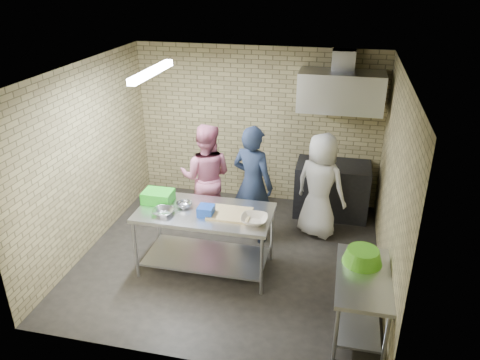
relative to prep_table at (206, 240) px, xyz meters
name	(u,v)px	position (x,y,z in m)	size (l,w,h in m)	color
floor	(230,256)	(0.26, 0.34, -0.45)	(4.20, 4.20, 0.00)	black
ceiling	(228,71)	(0.26, 0.34, 2.25)	(4.20, 4.20, 0.00)	black
back_wall	(257,126)	(0.26, 2.34, 0.90)	(4.20, 0.06, 2.70)	tan
front_wall	(179,254)	(0.26, -1.66, 0.90)	(4.20, 0.06, 2.70)	tan
left_wall	(87,159)	(-1.84, 0.34, 0.90)	(0.06, 4.00, 2.70)	tan
right_wall	(393,187)	(2.36, 0.34, 0.90)	(0.06, 4.00, 2.70)	tan
prep_table	(206,240)	(0.00, 0.00, 0.00)	(1.80, 0.90, 0.90)	silver
side_counter	(360,302)	(2.06, -0.76, -0.08)	(0.60, 1.20, 0.75)	silver
stove	(332,189)	(1.61, 1.99, 0.00)	(1.20, 0.70, 0.90)	black
range_hood	(341,91)	(1.61, 2.04, 1.65)	(1.30, 0.60, 0.60)	silver
hood_duct	(344,60)	(1.61, 2.19, 2.10)	(0.35, 0.30, 0.30)	#A5A8AD
wall_shelf	(359,101)	(1.91, 2.23, 1.47)	(0.80, 0.20, 0.04)	#3F2B19
fluorescent_fixture	(152,72)	(-0.74, 0.34, 2.19)	(0.10, 1.25, 0.08)	white
green_crate	(158,196)	(-0.70, 0.12, 0.53)	(0.40, 0.30, 0.16)	green
blue_tub	(206,211)	(0.05, -0.10, 0.52)	(0.20, 0.20, 0.13)	#1741AE
cutting_board	(230,214)	(0.35, -0.02, 0.47)	(0.55, 0.42, 0.03)	#D7B97C
mixing_bowl_a	(163,212)	(-0.50, -0.20, 0.48)	(0.28, 0.28, 0.07)	silver
mixing_bowl_b	(184,205)	(-0.30, 0.05, 0.48)	(0.21, 0.21, 0.07)	#A9ADB0
ceramic_bowl	(254,220)	(0.70, -0.15, 0.49)	(0.35, 0.35, 0.08)	#C3B59C
green_basin	(363,256)	(2.04, -0.51, 0.38)	(0.46, 0.46, 0.17)	#59C626
bottle_red	(344,93)	(1.66, 2.23, 1.58)	(0.07, 0.07, 0.18)	#B22619
bottle_green	(370,95)	(2.06, 2.23, 1.56)	(0.06, 0.06, 0.15)	green
man_navy	(253,185)	(0.46, 0.92, 0.46)	(0.66, 0.44, 1.82)	#151D34
woman_pink	(206,177)	(-0.32, 1.14, 0.41)	(0.84, 0.65, 1.72)	#C36785
woman_white	(320,186)	(1.44, 1.28, 0.38)	(0.81, 0.53, 1.65)	silver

